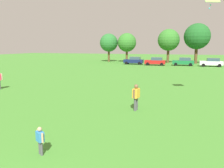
{
  "coord_description": "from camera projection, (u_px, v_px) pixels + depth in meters",
  "views": [
    {
      "loc": [
        4.01,
        -2.42,
        4.05
      ],
      "look_at": [
        0.37,
        9.48,
        1.88
      ],
      "focal_mm": 34.89,
      "sensor_mm": 36.0,
      "label": 1
    }
  ],
  "objects": [
    {
      "name": "parked_car_white_3",
      "position": [
        211.0,
        62.0,
        43.53
      ],
      "size": [
        4.3,
        2.02,
        1.68
      ],
      "rotation": [
        0.0,
        0.0,
        3.14
      ],
      "color": "white",
      "rests_on": "ground"
    },
    {
      "name": "parked_car_navy_0",
      "position": [
        134.0,
        60.0,
        48.91
      ],
      "size": [
        4.3,
        2.02,
        1.68
      ],
      "rotation": [
        0.0,
        0.0,
        3.14
      ],
      "color": "#141E4C",
      "rests_on": "ground"
    },
    {
      "name": "tree_right",
      "position": [
        169.0,
        40.0,
        52.57
      ],
      "size": [
        5.21,
        5.21,
        8.12
      ],
      "color": "brown",
      "rests_on": "ground"
    },
    {
      "name": "parked_car_red_1",
      "position": [
        155.0,
        61.0,
        46.36
      ],
      "size": [
        4.3,
        2.02,
        1.68
      ],
      "rotation": [
        0.0,
        0.0,
        3.14
      ],
      "color": "red",
      "rests_on": "ground"
    },
    {
      "name": "child_kite_flyer",
      "position": [
        40.0,
        138.0,
        8.12
      ],
      "size": [
        0.45,
        0.36,
        1.09
      ],
      "rotation": [
        0.0,
        0.0,
        -0.56
      ],
      "color": "#4C4C51",
      "rests_on": "ground"
    },
    {
      "name": "tree_far_right",
      "position": [
        197.0,
        36.0,
        50.15
      ],
      "size": [
        5.93,
        5.93,
        9.24
      ],
      "color": "brown",
      "rests_on": "ground"
    },
    {
      "name": "tree_left",
      "position": [
        127.0,
        43.0,
        54.74
      ],
      "size": [
        4.68,
        4.68,
        7.29
      ],
      "color": "brown",
      "rests_on": "ground"
    },
    {
      "name": "tree_far_left",
      "position": [
        109.0,
        43.0,
        56.41
      ],
      "size": [
        4.65,
        4.65,
        7.25
      ],
      "color": "brown",
      "rests_on": "ground"
    },
    {
      "name": "parked_car_green_2",
      "position": [
        183.0,
        62.0,
        45.55
      ],
      "size": [
        4.3,
        2.02,
        1.68
      ],
      "rotation": [
        0.0,
        0.0,
        3.14
      ],
      "color": "#196B38",
      "rests_on": "ground"
    },
    {
      "name": "ground_plane",
      "position": [
        150.0,
        74.0,
        32.39
      ],
      "size": [
        160.0,
        160.0,
        0.0
      ],
      "primitive_type": "plane",
      "color": "#42842D"
    },
    {
      "name": "adult_bystander",
      "position": [
        136.0,
        95.0,
        13.72
      ],
      "size": [
        0.42,
        0.79,
        1.69
      ],
      "rotation": [
        0.0,
        0.0,
        1.36
      ],
      "color": "#4C4C51",
      "rests_on": "ground"
    }
  ]
}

